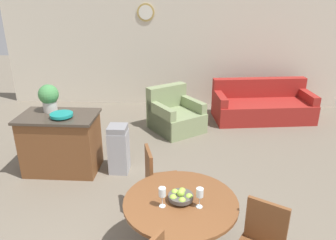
{
  "coord_description": "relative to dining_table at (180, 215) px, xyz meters",
  "views": [
    {
      "loc": [
        0.42,
        -1.77,
        2.7
      ],
      "look_at": [
        0.15,
        2.6,
        0.94
      ],
      "focal_mm": 35.0,
      "sensor_mm": 36.0,
      "label": 1
    }
  ],
  "objects": [
    {
      "name": "kitchen_island",
      "position": [
        -1.9,
        1.75,
        -0.1
      ],
      "size": [
        1.16,
        0.71,
        0.93
      ],
      "color": "brown",
      "rests_on": "ground_plane"
    },
    {
      "name": "couch",
      "position": [
        1.69,
        4.21,
        -0.28
      ],
      "size": [
        2.21,
        1.21,
        0.84
      ],
      "rotation": [
        0.0,
        0.0,
        0.14
      ],
      "color": "maroon",
      "rests_on": "ground_plane"
    },
    {
      "name": "wine_glass_left",
      "position": [
        -0.18,
        -0.1,
        0.32
      ],
      "size": [
        0.07,
        0.07,
        0.21
      ],
      "color": "silver",
      "rests_on": "dining_table"
    },
    {
      "name": "armchair",
      "position": [
        -0.21,
        3.49,
        -0.28
      ],
      "size": [
        1.26,
        1.28,
        0.86
      ],
      "rotation": [
        0.0,
        0.0,
        0.64
      ],
      "color": "gray",
      "rests_on": "ground_plane"
    },
    {
      "name": "teal_bowl",
      "position": [
        -1.8,
        1.66,
        0.41
      ],
      "size": [
        0.33,
        0.33,
        0.07
      ],
      "color": "teal",
      "rests_on": "kitchen_island"
    },
    {
      "name": "wall_back",
      "position": [
        -0.38,
        5.1,
        0.78
      ],
      "size": [
        8.0,
        0.09,
        2.7
      ],
      "color": "beige",
      "rests_on": "ground_plane"
    },
    {
      "name": "dining_table",
      "position": [
        0.0,
        0.0,
        0.0
      ],
      "size": [
        1.15,
        1.15,
        0.74
      ],
      "color": "brown",
      "rests_on": "ground_plane"
    },
    {
      "name": "wine_glass_right",
      "position": [
        0.18,
        -0.08,
        0.32
      ],
      "size": [
        0.07,
        0.07,
        0.21
      ],
      "color": "silver",
      "rests_on": "dining_table"
    },
    {
      "name": "potted_plant",
      "position": [
        -2.07,
        1.91,
        0.6
      ],
      "size": [
        0.3,
        0.3,
        0.42
      ],
      "color": "beige",
      "rests_on": "kitchen_island"
    },
    {
      "name": "dining_chair_far_side",
      "position": [
        -0.29,
        0.76,
        -0.06
      ],
      "size": [
        0.52,
        0.52,
        0.92
      ],
      "rotation": [
        0.0,
        0.0,
        4.99
      ],
      "color": "brown",
      "rests_on": "ground_plane"
    },
    {
      "name": "fruit_bowl",
      "position": [
        -0.0,
        0.0,
        0.22
      ],
      "size": [
        0.25,
        0.25,
        0.13
      ],
      "color": "#4C4742",
      "rests_on": "dining_table"
    },
    {
      "name": "trash_bin",
      "position": [
        -1.01,
        1.77,
        -0.19
      ],
      "size": [
        0.29,
        0.31,
        0.77
      ],
      "color": "#9E9EA3",
      "rests_on": "ground_plane"
    }
  ]
}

